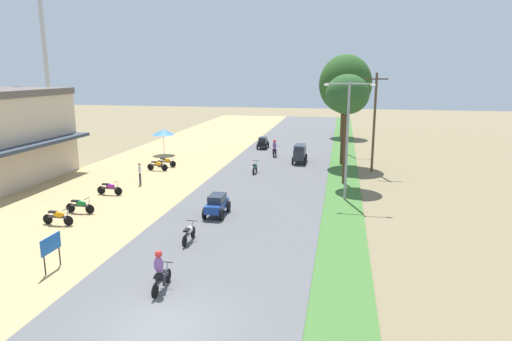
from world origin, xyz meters
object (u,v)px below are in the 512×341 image
streetlamp_near (347,133)px  motorbike_foreground_rider (160,272)px  parked_motorbike_fourth (158,165)px  car_hatchback_black (263,142)px  median_tree_third (343,92)px  car_van_charcoal (300,153)px  motorbike_ahead_second (189,232)px  parked_motorbike_second (80,205)px  streetlamp_mid (346,112)px  utility_pole_near (374,121)px  street_signboard (51,246)px  car_sedan_blue (217,204)px  motorbike_ahead_fourth (275,149)px  parked_motorbike_fifth (166,161)px  pedestrian_on_shoulder (140,172)px  vendor_umbrella (163,132)px  median_tree_second (345,84)px  parked_motorbike_nearest (58,216)px  parked_motorbike_third (110,188)px  median_tree_nearest (347,95)px  motorbike_ahead_third (255,167)px

streetlamp_near → motorbike_foreground_rider: streetlamp_near is taller
streetlamp_near → parked_motorbike_fourth: bearing=158.9°
car_hatchback_black → motorbike_foreground_rider: bearing=-86.9°
median_tree_third → car_van_charcoal: bearing=-101.5°
car_van_charcoal → motorbike_ahead_second: size_ratio=1.34×
parked_motorbike_second → streetlamp_near: 16.75m
parked_motorbike_second → median_tree_third: (14.88, 35.09, 5.15)m
parked_motorbike_second → parked_motorbike_fourth: (-0.15, 11.77, 0.00)m
streetlamp_mid → utility_pole_near: size_ratio=0.87×
street_signboard → car_sedan_blue: size_ratio=0.66×
car_sedan_blue → motorbike_ahead_fourth: bearing=88.3°
parked_motorbike_fourth → parked_motorbike_fifth: size_ratio=1.00×
utility_pole_near → car_hatchback_black: 14.65m
motorbike_foreground_rider → car_sedan_blue: bearing=92.5°
pedestrian_on_shoulder → motorbike_ahead_second: bearing=-54.5°
vendor_umbrella → motorbike_ahead_fourth: (11.01, 0.87, -1.45)m
pedestrian_on_shoulder → motorbike_ahead_fourth: 15.10m
median_tree_second → motorbike_ahead_second: bearing=-109.3°
median_tree_third → motorbike_foreground_rider: (-6.49, -43.29, -4.85)m
parked_motorbike_nearest → median_tree_third: bearing=68.2°
motorbike_ahead_second → car_van_charcoal: bearing=80.4°
utility_pole_near → car_sedan_blue: size_ratio=3.58×
parked_motorbike_third → utility_pole_near: bearing=31.6°
parked_motorbike_fourth → car_van_charcoal: 12.57m
median_tree_third → motorbike_ahead_fourth: bearing=-112.5°
parked_motorbike_nearest → median_tree_nearest: 20.43m
utility_pole_near → car_sedan_blue: bearing=-124.4°
parked_motorbike_fourth → car_hatchback_black: (6.76, 12.39, 0.19)m
car_hatchback_black → motorbike_ahead_fourth: (1.92, -4.36, 0.11)m
vendor_umbrella → car_sedan_blue: vendor_umbrella is taller
parked_motorbike_fifth → streetlamp_near: bearing=-26.0°
car_sedan_blue → car_van_charcoal: car_van_charcoal is taller
parked_motorbike_nearest → motorbike_ahead_second: size_ratio=1.00×
utility_pole_near → vendor_umbrella: bearing=168.6°
vendor_umbrella → car_sedan_blue: bearing=-59.6°
parked_motorbike_fourth → motorbike_ahead_fourth: size_ratio=1.00×
motorbike_ahead_third → median_tree_nearest: bearing=-16.5°
median_tree_third → parked_motorbike_fifth: bearing=-124.2°
motorbike_foreground_rider → street_signboard: bearing=169.9°
parked_motorbike_fifth → parked_motorbike_second: bearing=-90.1°
car_sedan_blue → motorbike_ahead_third: size_ratio=1.26×
street_signboard → median_tree_third: median_tree_third is taller
street_signboard → pedestrian_on_shoulder: (-2.71, 14.29, -0.14)m
street_signboard → car_van_charcoal: car_van_charcoal is taller
utility_pole_near → motorbike_foreground_rider: size_ratio=4.49×
vendor_umbrella → parked_motorbike_nearest: bearing=-83.3°
parked_motorbike_second → vendor_umbrella: (-2.48, 18.93, 1.75)m
parked_motorbike_second → street_signboard: 7.96m
pedestrian_on_shoulder → utility_pole_near: size_ratio=0.20×
streetlamp_near → streetlamp_mid: bearing=90.0°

